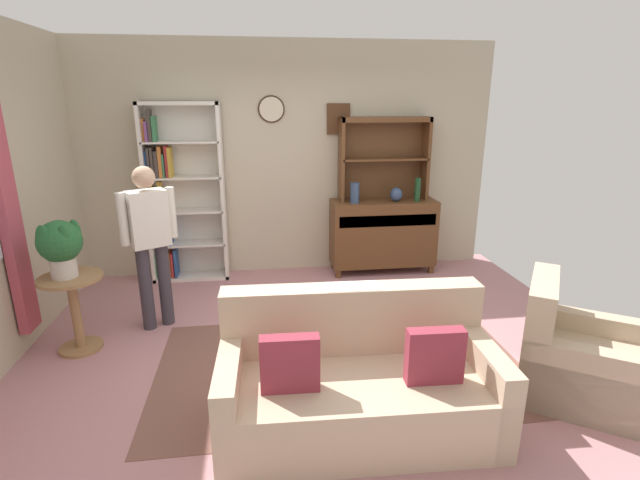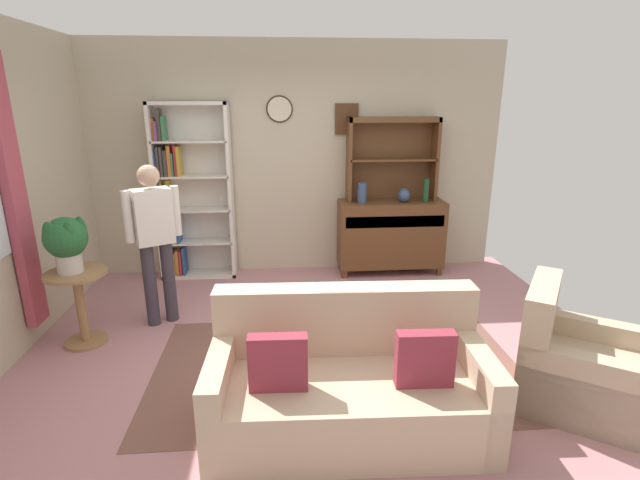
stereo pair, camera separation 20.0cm
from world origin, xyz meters
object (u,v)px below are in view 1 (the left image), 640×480
Objects in this scene: bottle_wine at (418,189)px; book_stack at (368,308)px; coffee_table at (362,322)px; couch_floral at (357,384)px; plant_stand at (75,305)px; vase_tall at (355,193)px; potted_plant_large at (60,244)px; sideboard at (383,232)px; armchair_floral at (572,359)px; bookshelf at (179,197)px; vase_round at (396,194)px; person_reading at (150,237)px; sideboard_hutch at (384,147)px.

book_stack is at bearing -118.87° from bottle_wine.
couch_floral is at bearing -104.99° from coffee_table.
book_stack is at bearing -10.17° from plant_stand.
vase_tall is 0.31× the size of coffee_table.
couch_floral is at bearing -30.13° from potted_plant_large.
sideboard is 0.71× the size of couch_floral.
potted_plant_large is (-3.89, 1.18, 0.69)m from armchair_floral.
couch_floral is at bearing -62.75° from bookshelf.
vase_tall is 1.44× the size of vase_round.
potted_plant_large is 2.61m from book_stack.
potted_plant_large reaches higher than coffee_table.
coffee_table is at bearing 75.01° from couch_floral.
sideboard is at bearing 25.16° from person_reading.
couch_floral is 0.83m from coffee_table.
plant_stand is 0.86m from person_reading.
vase_tall is at bearing -4.54° from bookshelf.
bottle_wine reaches higher than coffee_table.
sideboard is 2.85m from person_reading.
sideboard_hutch is at bearing 27.13° from person_reading.
sideboard is at bearing 152.83° from vase_round.
armchair_floral is (0.70, -2.87, -1.27)m from sideboard_hutch.
vase_round is at bearing 67.64° from book_stack.
sideboard is 0.67m from vase_tall.
vase_tall is 2.99m from armchair_floral.
couch_floral reaches higher than book_stack.
couch_floral is 2.40m from person_reading.
vase_round is 0.11× the size of person_reading.
vase_round reaches higher than armchair_floral.
bottle_wine is at bearing -4.95° from vase_round.
potted_plant_large is at bearing -149.25° from person_reading.
vase_round is 0.09× the size of couch_floral.
coffee_table is (1.82, -0.88, -0.55)m from person_reading.
sideboard is 2.21m from coffee_table.
bookshelf is 1.91× the size of sideboard_hutch.
bottle_wine is at bearing 20.67° from person_reading.
sideboard_hutch is 6.47× the size of vase_round.
bookshelf is 1.81m from potted_plant_large.
vase_tall is 2.44m from person_reading.
bookshelf is at bearing -179.44° from sideboard_hutch.
plant_stand is (-2.21, 1.31, 0.11)m from couch_floral.
bottle_wine is at bearing -0.66° from vase_tall.
sideboard is 2.66× the size of potted_plant_large.
coffee_table is 4.02× the size of book_stack.
vase_tall is at bearing 112.17° from armchair_floral.
book_stack is (0.27, 0.87, 0.13)m from couch_floral.
vase_round is at bearing 22.89° from person_reading.
sideboard_hutch is 5.52× the size of book_stack.
armchair_floral is 1.34× the size of coffee_table.
potted_plant_large is (-0.72, -1.66, -0.04)m from bookshelf.
sideboard_hutch is 2.49m from book_stack.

